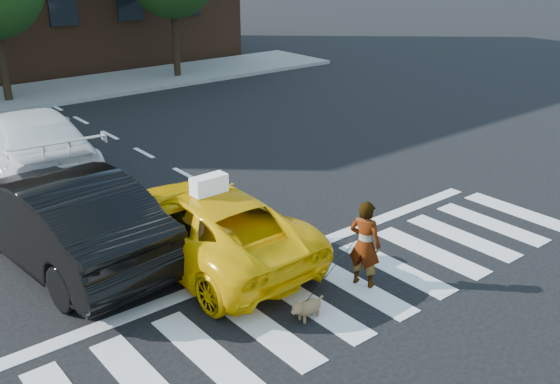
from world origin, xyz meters
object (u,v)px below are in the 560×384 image
Objects in this scene: black_sedan at (60,217)px; woman at (365,244)px; dog at (307,308)px; taxi at (205,224)px; white_suv at (30,144)px.

black_sedan is 5.43m from woman.
taxi is at bearing 93.33° from dog.
black_sedan reaches higher than dog.
white_suv is at bearing 98.38° from dog.
woman is at bearing 111.18° from white_suv.
white_suv reaches higher than woman.
taxi reaches higher than dog.
taxi is at bearing 137.72° from black_sedan.
taxi is 0.93× the size of black_sedan.
woman is at bearing 120.19° from taxi.
dog is (0.08, -2.72, -0.46)m from taxi.
black_sedan is 8.28× the size of dog.
white_suv is 9.15m from dog.
woman is 2.43× the size of dog.
black_sedan is at bearing 82.68° from white_suv.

